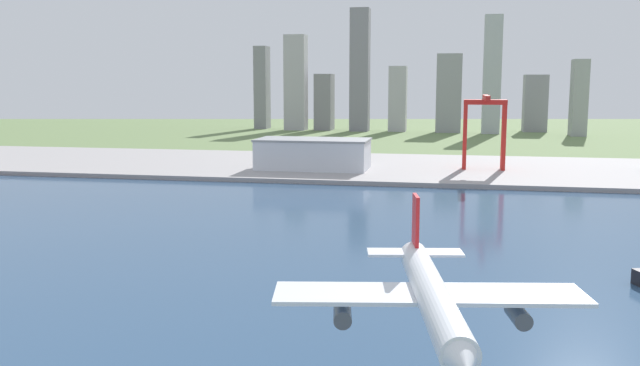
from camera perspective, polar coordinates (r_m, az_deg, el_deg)
The scene contains 7 objects.
ground_plane at distance 230.19m, azimuth 2.07°, elevation -4.70°, with size 2400.00×2400.00×0.00m, color #647D4A.
water_bay at distance 173.23m, azimuth -1.16°, elevation -9.07°, with size 840.00×360.00×0.15m, color #2D4C70.
industrial_pier at distance 416.04m, azimuth 6.28°, elevation 1.28°, with size 840.00×140.00×2.50m, color #9D9898.
airplane_landing at distance 80.45m, azimuth 9.30°, elevation -9.27°, with size 37.36×41.24×12.58m.
port_crane_red at distance 402.92m, azimuth 13.59°, elevation 5.43°, with size 24.19×45.40×42.77m.
warehouse_main at distance 397.26m, azimuth -0.58°, elevation 2.46°, with size 64.94×32.10×17.49m.
distant_skyline at distance 748.93m, azimuth 6.76°, elevation 7.81°, with size 352.73×79.53×131.29m.
Camera 1 is at (35.77, 78.59, 51.83)m, focal length 38.39 mm.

